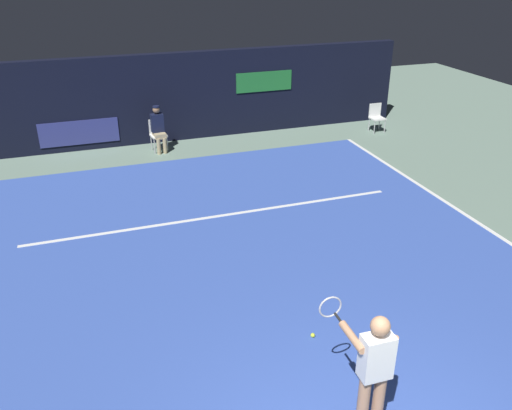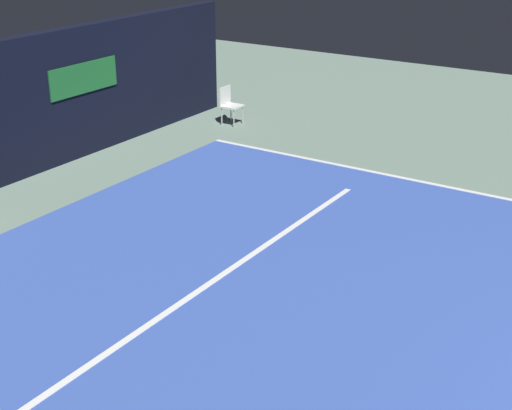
# 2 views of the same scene
# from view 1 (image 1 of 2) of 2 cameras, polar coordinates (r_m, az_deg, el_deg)

# --- Properties ---
(ground_plane) EXTENTS (30.49, 30.49, 0.00)m
(ground_plane) POSITION_cam_1_polar(r_m,az_deg,el_deg) (9.97, -1.03, -6.23)
(ground_plane) COLOR slate
(court_surface) EXTENTS (10.44, 11.48, 0.01)m
(court_surface) POSITION_cam_1_polar(r_m,az_deg,el_deg) (9.97, -1.03, -6.20)
(court_surface) COLOR #3856B2
(court_surface) RESTS_ON ground
(line_sideline_left) EXTENTS (0.10, 11.48, 0.01)m
(line_sideline_left) POSITION_cam_1_polar(r_m,az_deg,el_deg) (12.36, 22.42, -1.57)
(line_sideline_left) COLOR white
(line_sideline_left) RESTS_ON court_surface
(line_service) EXTENTS (8.14, 0.10, 0.01)m
(line_service) POSITION_cam_1_polar(r_m,az_deg,el_deg) (11.65, -4.10, -1.20)
(line_service) COLOR white
(line_service) RESTS_ON court_surface
(back_wall) EXTENTS (14.97, 0.33, 2.60)m
(back_wall) POSITION_cam_1_polar(r_m,az_deg,el_deg) (16.31, -9.49, 11.25)
(back_wall) COLOR black
(back_wall) RESTS_ON ground
(tennis_player) EXTENTS (0.60, 0.93, 1.73)m
(tennis_player) POSITION_cam_1_polar(r_m,az_deg,el_deg) (6.43, 12.44, -16.82)
(tennis_player) COLOR tan
(tennis_player) RESTS_ON ground
(line_judge_on_chair) EXTENTS (0.48, 0.56, 1.32)m
(line_judge_on_chair) POSITION_cam_1_polar(r_m,az_deg,el_deg) (15.53, -10.44, 8.09)
(line_judge_on_chair) COLOR white
(line_judge_on_chair) RESTS_ON ground
(courtside_chair_near) EXTENTS (0.44, 0.42, 0.88)m
(courtside_chair_near) POSITION_cam_1_polar(r_m,az_deg,el_deg) (17.55, 12.79, 9.29)
(courtside_chair_near) COLOR white
(courtside_chair_near) RESTS_ON ground
(tennis_ball) EXTENTS (0.07, 0.07, 0.07)m
(tennis_ball) POSITION_cam_1_polar(r_m,az_deg,el_deg) (8.26, 6.10, -13.71)
(tennis_ball) COLOR #CCE033
(tennis_ball) RESTS_ON court_surface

